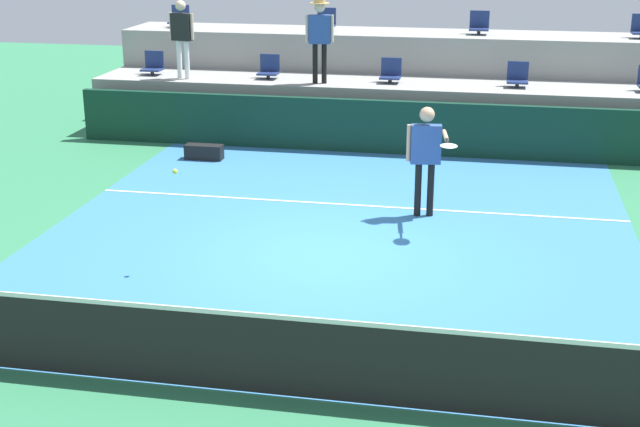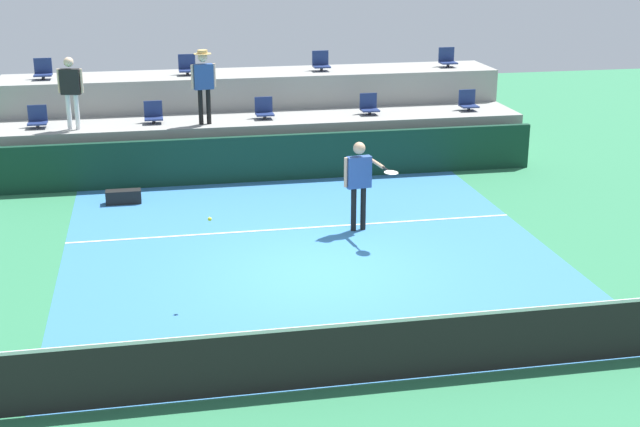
{
  "view_description": "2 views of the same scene",
  "coord_description": "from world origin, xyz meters",
  "views": [
    {
      "loc": [
        2.19,
        -11.82,
        4.68
      ],
      "look_at": [
        0.11,
        -1.18,
        1.04
      ],
      "focal_mm": 50.03,
      "sensor_mm": 36.0,
      "label": 1
    },
    {
      "loc": [
        -2.75,
        -14.16,
        5.84
      ],
      "look_at": [
        -0.02,
        -0.17,
        1.15
      ],
      "focal_mm": 49.6,
      "sensor_mm": 36.0,
      "label": 2
    }
  ],
  "objects": [
    {
      "name": "court_inner_paint",
      "position": [
        0.0,
        1.0,
        0.0
      ],
      "size": [
        9.0,
        10.0,
        0.01
      ],
      "primitive_type": "cube",
      "color": "teal",
      "rests_on": "ground_plane"
    },
    {
      "name": "ground_plane",
      "position": [
        0.0,
        0.0,
        0.0
      ],
      "size": [
        40.0,
        40.0,
        0.0
      ],
      "primitive_type": "plane",
      "color": "#2D754C"
    },
    {
      "name": "stadium_chair_lower_left",
      "position": [
        -2.67,
        7.23,
        1.46
      ],
      "size": [
        0.44,
        0.4,
        0.52
      ],
      "color": "#2D2D33",
      "rests_on": "seating_tier_lower"
    },
    {
      "name": "stadium_chair_lower_right",
      "position": [
        2.7,
        7.23,
        1.46
      ],
      "size": [
        0.44,
        0.4,
        0.52
      ],
      "color": "#2D2D33",
      "rests_on": "seating_tier_lower"
    },
    {
      "name": "stadium_chair_lower_far_right",
      "position": [
        5.33,
        7.23,
        1.46
      ],
      "size": [
        0.44,
        0.4,
        0.52
      ],
      "color": "#2D2D33",
      "rests_on": "seating_tier_lower"
    },
    {
      "name": "stadium_chair_upper_left",
      "position": [
        -1.73,
        9.03,
        2.31
      ],
      "size": [
        0.44,
        0.4,
        0.52
      ],
      "color": "#2D2D33",
      "rests_on": "seating_tier_upper"
    },
    {
      "name": "stadium_chair_lower_center",
      "position": [
        0.03,
        7.23,
        1.46
      ],
      "size": [
        0.44,
        0.4,
        0.52
      ],
      "color": "#2D2D33",
      "rests_on": "seating_tier_lower"
    },
    {
      "name": "stadium_chair_upper_far_right",
      "position": [
        5.34,
        9.03,
        2.31
      ],
      "size": [
        0.44,
        0.4,
        0.52
      ],
      "color": "#2D2D33",
      "rests_on": "seating_tier_upper"
    },
    {
      "name": "equipment_bag",
      "position": [
        -3.43,
        4.8,
        0.15
      ],
      "size": [
        0.76,
        0.28,
        0.3
      ],
      "primitive_type": "cube",
      "color": "black",
      "rests_on": "ground_plane"
    },
    {
      "name": "seating_tier_lower",
      "position": [
        0.0,
        7.3,
        0.62
      ],
      "size": [
        13.0,
        1.8,
        1.25
      ],
      "primitive_type": "cube",
      "color": "gray",
      "rests_on": "ground_plane"
    },
    {
      "name": "seating_tier_upper",
      "position": [
        0.0,
        9.1,
        1.05
      ],
      "size": [
        13.0,
        1.8,
        2.1
      ],
      "primitive_type": "cube",
      "color": "gray",
      "rests_on": "ground_plane"
    },
    {
      "name": "stadium_chair_lower_far_left",
      "position": [
        -5.37,
        7.23,
        1.46
      ],
      "size": [
        0.44,
        0.4,
        0.52
      ],
      "color": "#2D2D33",
      "rests_on": "seating_tier_lower"
    },
    {
      "name": "tennis_player",
      "position": [
        1.22,
        2.05,
        1.12
      ],
      "size": [
        0.87,
        1.21,
        1.81
      ],
      "color": "black",
      "rests_on": "ground_plane"
    },
    {
      "name": "tennis_ball",
      "position": [
        -1.93,
        -0.89,
        1.41
      ],
      "size": [
        0.07,
        0.07,
        0.07
      ],
      "color": "#CCE033"
    },
    {
      "name": "sponsor_backboard",
      "position": [
        0.0,
        6.0,
        0.55
      ],
      "size": [
        13.0,
        0.16,
        1.1
      ],
      "primitive_type": "cube",
      "color": "#0F3323",
      "rests_on": "ground_plane"
    },
    {
      "name": "stadium_chair_upper_far_left",
      "position": [
        -5.34,
        9.03,
        2.31
      ],
      "size": [
        0.44,
        0.4,
        0.52
      ],
      "color": "#2D2D33",
      "rests_on": "seating_tier_upper"
    },
    {
      "name": "stadium_chair_upper_right",
      "position": [
        1.81,
        9.03,
        2.31
      ],
      "size": [
        0.44,
        0.4,
        0.52
      ],
      "color": "#2D2D33",
      "rests_on": "seating_tier_upper"
    },
    {
      "name": "spectator_in_grey",
      "position": [
        -4.52,
        6.85,
        2.27
      ],
      "size": [
        0.59,
        0.26,
        1.69
      ],
      "color": "white",
      "rests_on": "seating_tier_lower"
    },
    {
      "name": "tennis_net",
      "position": [
        0.0,
        -4.0,
        0.5
      ],
      "size": [
        10.48,
        0.08,
        1.07
      ],
      "color": "black",
      "rests_on": "ground_plane"
    },
    {
      "name": "court_service_line",
      "position": [
        0.0,
        2.4,
        0.01
      ],
      "size": [
        9.0,
        0.06,
        0.0
      ],
      "primitive_type": "cube",
      "color": "white",
      "rests_on": "ground_plane"
    },
    {
      "name": "spectator_with_hat",
      "position": [
        -1.46,
        6.85,
        2.34
      ],
      "size": [
        0.6,
        0.47,
        1.77
      ],
      "color": "black",
      "rests_on": "seating_tier_lower"
    }
  ]
}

